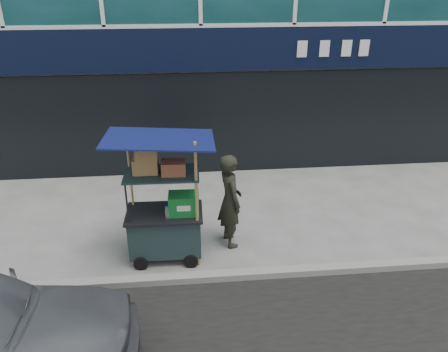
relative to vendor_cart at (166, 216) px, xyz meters
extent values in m
plane|color=#62615D|center=(0.81, -0.51, -0.79)|extent=(80.00, 80.00, 0.00)
cube|color=gray|center=(0.81, -0.71, -0.73)|extent=(80.00, 0.18, 0.12)
cube|color=black|center=(0.81, 3.35, 2.11)|extent=(15.68, 0.06, 0.90)
cube|color=black|center=(0.81, 3.39, 0.41)|extent=(15.68, 0.04, 2.40)
cube|color=#192B2B|center=(-0.02, 0.01, -0.30)|extent=(1.19, 0.71, 0.69)
cylinder|color=black|center=(-0.44, -0.35, -0.67)|extent=(0.24, 0.05, 0.23)
cylinder|color=black|center=(0.39, -0.36, -0.67)|extent=(0.24, 0.05, 0.23)
cube|color=black|center=(-0.02, 0.01, 0.06)|extent=(1.27, 0.79, 0.04)
cylinder|color=black|center=(-0.56, -0.28, 0.41)|extent=(0.03, 0.03, 0.73)
cylinder|color=black|center=(0.51, -0.30, 0.41)|extent=(0.03, 0.03, 0.73)
cylinder|color=black|center=(-0.55, 0.31, 0.41)|extent=(0.03, 0.03, 0.73)
cylinder|color=black|center=(0.53, 0.29, 0.41)|extent=(0.03, 0.03, 0.73)
cube|color=#192B2B|center=(-0.02, 0.01, 0.78)|extent=(1.19, 0.71, 0.03)
cylinder|color=olive|center=(0.51, -0.30, 0.31)|extent=(0.05, 0.05, 2.20)
cylinder|color=olive|center=(-0.55, 0.31, 0.26)|extent=(0.04, 0.04, 2.10)
cube|color=#0C1547|center=(-0.02, 0.01, 1.36)|extent=(1.68, 1.21, 0.19)
cube|color=#0D5516|center=(0.31, -0.05, 0.25)|extent=(0.50, 0.35, 0.34)
cylinder|color=silver|center=(0.04, -0.19, 0.18)|extent=(0.07, 0.07, 0.20)
cylinder|color=blue|center=(0.04, -0.19, 0.29)|extent=(0.03, 0.03, 0.02)
cube|color=brown|center=(-0.26, 0.06, 0.91)|extent=(0.40, 0.30, 0.24)
cube|color=#8B5E3D|center=(0.18, -0.05, 0.90)|extent=(0.38, 0.28, 0.22)
cube|color=brown|center=(-0.23, 0.04, 1.13)|extent=(0.35, 0.26, 0.20)
imported|color=black|center=(1.11, 0.31, 0.07)|extent=(0.54, 0.70, 1.72)
camera|label=1|loc=(0.36, -6.28, 3.71)|focal=35.00mm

